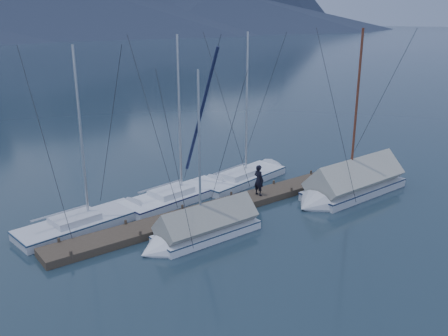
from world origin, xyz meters
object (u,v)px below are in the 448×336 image
at_px(sailboat_open_right, 251,176).
at_px(sailboat_covered_far, 199,231).
at_px(sailboat_open_mid, 189,193).
at_px(person, 259,180).
at_px(sailboat_covered_near, 348,187).
at_px(sailboat_open_left, 98,219).

height_order(sailboat_open_right, sailboat_covered_far, sailboat_open_right).
height_order(sailboat_open_mid, sailboat_open_right, sailboat_open_right).
xyz_separation_m(sailboat_open_mid, sailboat_covered_far, (-2.50, -4.65, 0.23)).
bearing_deg(sailboat_open_mid, person, -48.05).
bearing_deg(sailboat_covered_far, sailboat_open_right, 34.65).
relative_size(sailboat_open_mid, sailboat_open_right, 1.00).
height_order(sailboat_covered_near, person, sailboat_covered_near).
distance_m(sailboat_open_mid, person, 3.90).
relative_size(sailboat_open_right, person, 5.71).
relative_size(sailboat_open_left, sailboat_open_mid, 0.96).
bearing_deg(sailboat_open_right, sailboat_open_mid, -176.76).
bearing_deg(person, sailboat_covered_near, -123.49).
distance_m(sailboat_covered_near, sailboat_covered_far, 9.42).
bearing_deg(person, sailboat_covered_far, 104.07).
relative_size(sailboat_open_left, sailboat_covered_far, 1.12).
relative_size(sailboat_open_right, sailboat_covered_near, 0.96).
bearing_deg(sailboat_covered_near, sailboat_open_mid, 143.66).
bearing_deg(sailboat_open_right, sailboat_covered_far, -145.35).
bearing_deg(sailboat_covered_far, sailboat_open_left, 122.97).
relative_size(sailboat_open_left, sailboat_covered_near, 0.92).
relative_size(sailboat_open_left, person, 5.48).
bearing_deg(sailboat_open_mid, sailboat_covered_far, -118.26).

